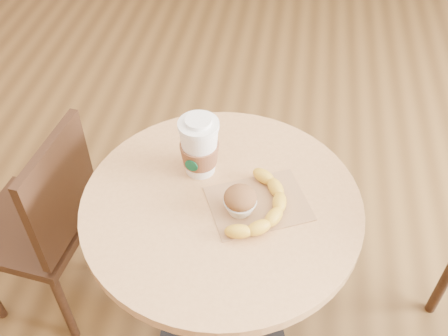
# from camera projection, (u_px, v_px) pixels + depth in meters

# --- Properties ---
(cafe_table) EXTENTS (0.71, 0.71, 0.75)m
(cafe_table) POSITION_uv_depth(u_px,v_px,m) (222.00, 252.00, 1.46)
(cafe_table) COLOR black
(cafe_table) RESTS_ON ground
(chair_left) EXTENTS (0.39, 0.39, 0.79)m
(chair_left) POSITION_uv_depth(u_px,v_px,m) (44.00, 222.00, 1.67)
(chair_left) COLOR #331E11
(chair_left) RESTS_ON ground
(kraft_bag) EXTENTS (0.29, 0.26, 0.00)m
(kraft_bag) POSITION_uv_depth(u_px,v_px,m) (258.00, 204.00, 1.31)
(kraft_bag) COLOR #9B714B
(kraft_bag) RESTS_ON cafe_table
(coffee_cup) EXTENTS (0.10, 0.11, 0.17)m
(coffee_cup) POSITION_uv_depth(u_px,v_px,m) (199.00, 148.00, 1.34)
(coffee_cup) COLOR white
(coffee_cup) RESTS_ON cafe_table
(muffin) EXTENTS (0.08, 0.08, 0.07)m
(muffin) POSITION_uv_depth(u_px,v_px,m) (240.00, 201.00, 1.26)
(muffin) COLOR silver
(muffin) RESTS_ON kraft_bag
(banana) EXTENTS (0.22, 0.29, 0.03)m
(banana) POSITION_uv_depth(u_px,v_px,m) (261.00, 204.00, 1.28)
(banana) COLOR gold
(banana) RESTS_ON kraft_bag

